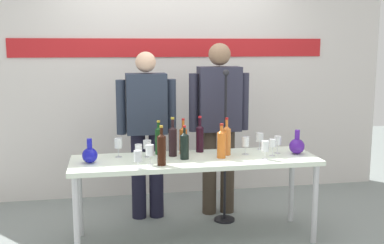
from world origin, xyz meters
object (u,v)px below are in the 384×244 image
object	(u,v)px
wine_glass_left_4	(147,145)
presenter_right	(219,118)
display_table	(195,165)
wine_bottle_1	(173,140)
wine_glass_right_2	(246,142)
presenter_left	(147,126)
wine_bottle_2	(183,139)
wine_bottle_5	(159,139)
decanter_blue_right	(297,146)
wine_glass_right_0	(265,146)
decanter_blue_left	(90,155)
wine_bottle_3	(200,137)
wine_glass_right_3	(272,143)
wine_bottle_0	(227,139)
wine_glass_left_0	(118,144)
wine_glass_right_1	(260,137)
wine_glass_right_4	(277,141)
wine_bottle_6	(221,143)
wine_glass_left_1	(139,150)
wine_glass_left_2	(138,156)
microphone_stand	(225,172)
wine_bottle_7	(184,145)
wine_glass_left_3	(150,150)
wine_bottle_4	(162,148)

from	to	relation	value
wine_glass_left_4	presenter_right	bearing A→B (deg)	33.79
display_table	wine_bottle_1	distance (m)	0.29
wine_glass_left_4	wine_glass_right_2	world-z (taller)	wine_glass_right_2
presenter_left	wine_bottle_2	xyz separation A→B (m)	(0.28, -0.43, -0.06)
wine_bottle_5	decanter_blue_right	bearing A→B (deg)	-9.87
wine_glass_right_0	wine_glass_right_2	xyz separation A→B (m)	(-0.11, 0.20, 0.00)
decanter_blue_left	wine_bottle_5	world-z (taller)	wine_bottle_5
wine_glass_left_4	wine_bottle_1	bearing A→B (deg)	-0.91
wine_bottle_3	wine_glass_right_3	xyz separation A→B (m)	(0.59, -0.27, -0.02)
wine_bottle_0	wine_glass_left_0	bearing A→B (deg)	174.93
decanter_blue_left	wine_bottle_5	distance (m)	0.63
wine_glass_right_2	wine_bottle_5	bearing A→B (deg)	168.54
display_table	decanter_blue_right	distance (m)	0.93
wine_glass_right_0	wine_glass_right_3	world-z (taller)	wine_glass_right_0
wine_bottle_1	wine_glass_right_1	world-z (taller)	wine_bottle_1
wine_glass_right_1	wine_glass_right_4	bearing A→B (deg)	-61.94
presenter_right	wine_bottle_1	distance (m)	0.75
wine_bottle_1	wine_bottle_6	distance (m)	0.42
wine_glass_left_1	wine_glass_left_2	xyz separation A→B (m)	(-0.02, -0.24, -0.00)
decanter_blue_left	wine_glass_right_0	bearing A→B (deg)	-5.43
wine_glass_left_2	wine_glass_right_1	distance (m)	1.26
decanter_blue_left	microphone_stand	distance (m)	1.34
wine_bottle_0	wine_glass_right_2	bearing A→B (deg)	-6.17
wine_glass_right_3	wine_bottle_3	bearing A→B (deg)	155.46
wine_glass_right_2	wine_glass_right_3	bearing A→B (deg)	-23.63
wine_bottle_7	wine_glass_left_4	size ratio (longest dim) A/B	1.94
wine_glass_left_0	wine_glass_left_2	world-z (taller)	wine_glass_left_0
wine_glass_left_4	wine_glass_right_0	size ratio (longest dim) A/B	0.93
wine_bottle_6	wine_glass_right_0	distance (m)	0.37
display_table	wine_bottle_3	size ratio (longest dim) A/B	6.42
wine_bottle_5	wine_bottle_6	world-z (taller)	wine_bottle_5
wine_bottle_1	wine_bottle_7	bearing A→B (deg)	-55.59
wine_glass_right_1	wine_glass_right_3	world-z (taller)	wine_glass_right_1
decanter_blue_left	wine_glass_right_2	size ratio (longest dim) A/B	1.26
wine_bottle_1	wine_glass_right_0	world-z (taller)	wine_bottle_1
wine_bottle_6	wine_glass_right_2	distance (m)	0.25
wine_glass_left_3	wine_glass_left_1	bearing A→B (deg)	120.57
wine_glass_left_4	wine_bottle_0	bearing A→B (deg)	-3.51
decanter_blue_left	wine_glass_left_0	distance (m)	0.29
presenter_left	wine_glass_right_1	size ratio (longest dim) A/B	10.51
wine_bottle_2	wine_glass_left_3	distance (m)	0.48
wine_bottle_0	wine_glass_right_3	xyz separation A→B (m)	(0.38, -0.11, -0.03)
presenter_left	wine_bottle_5	distance (m)	0.42
decanter_blue_right	wine_glass_left_1	distance (m)	1.40
wine_glass_right_0	wine_glass_right_4	size ratio (longest dim) A/B	1.00
wine_bottle_1	wine_bottle_5	world-z (taller)	wine_bottle_1
wine_bottle_4	wine_glass_right_2	world-z (taller)	wine_bottle_4
wine_bottle_7	microphone_stand	distance (m)	0.71
wine_bottle_2	wine_glass_left_4	xyz separation A→B (m)	(-0.33, -0.07, -0.02)
wine_bottle_0	decanter_blue_right	bearing A→B (deg)	-6.95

